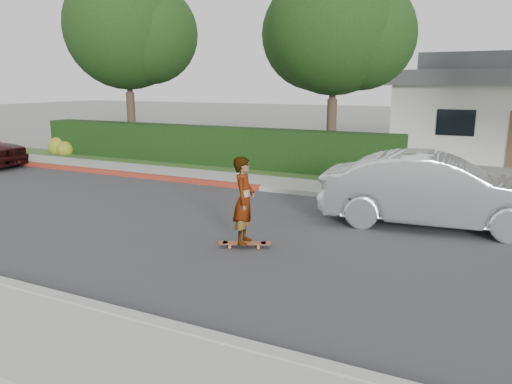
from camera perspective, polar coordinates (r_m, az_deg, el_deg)
ground at (r=11.82m, az=-12.76°, el=-3.15°), size 120.00×120.00×0.00m
road at (r=11.82m, az=-12.76°, el=-3.12°), size 60.00×8.00×0.01m
curb_far at (r=15.09m, az=-2.89°, el=0.80°), size 60.00×0.20×0.15m
curb_red_section at (r=18.06m, az=-16.84°, el=2.21°), size 12.00×0.21×0.15m
sidewalk_far at (r=15.87m, az=-1.29°, el=1.33°), size 60.00×1.60×0.12m
planting_strip at (r=17.28m, az=1.21°, el=2.20°), size 60.00×1.60×0.10m
hedge at (r=19.14m, az=-6.16°, el=5.25°), size 15.00×1.00×1.50m
flowering_shrub at (r=23.40m, az=-21.40°, el=4.74°), size 1.40×1.00×0.90m
tree_left at (r=23.00m, az=-14.27°, el=17.42°), size 5.99×5.21×8.00m
tree_center at (r=18.94m, az=9.10°, el=17.69°), size 5.66×4.84×7.44m
skateboard at (r=9.62m, az=-1.35°, el=-5.88°), size 1.02×0.61×0.10m
skateboarder at (r=9.39m, az=-1.37°, el=-0.98°), size 0.54×0.69×1.66m
car_silver at (r=11.52m, az=19.88°, el=0.13°), size 5.05×2.25×1.61m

